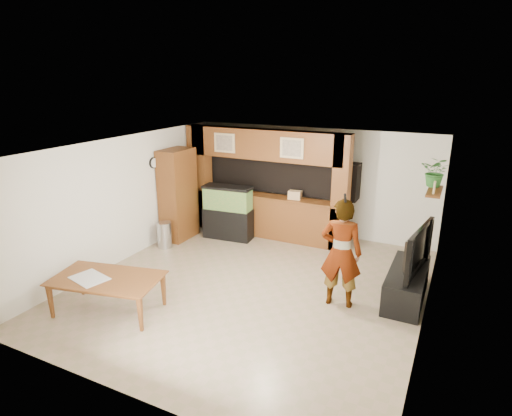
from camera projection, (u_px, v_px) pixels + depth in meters
The scene contains 20 objects.
floor at pixel (252, 285), 8.03m from camera, with size 6.50×6.50×0.00m, color gray.
ceiling at pixel (252, 148), 7.25m from camera, with size 6.50×6.50×0.00m, color white.
wall_back at pixel (312, 181), 10.43m from camera, with size 6.00×6.00×0.00m, color white.
wall_left at pixel (123, 199), 8.90m from camera, with size 6.50×6.50×0.00m, color white.
wall_right at pixel (431, 249), 6.38m from camera, with size 6.50×6.50×0.00m, color white.
partition at pixel (266, 182), 10.30m from camera, with size 4.20×0.99×2.60m.
wall_clock at pixel (154, 163), 9.57m from camera, with size 0.05×0.25×0.25m.
wall_shelf at pixel (434, 191), 7.99m from camera, with size 0.25×0.90×0.04m, color brown.
pantry_cabinet at pixel (178, 194), 10.11m from camera, with size 0.54×0.88×2.16m, color brown.
trash_can at pixel (165, 235), 9.73m from camera, with size 0.33×0.33×0.60m, color #B2B2B7.
aquarium at pixel (228, 213), 10.19m from camera, with size 1.17×0.44×1.29m.
tv_stand at pixel (407, 284), 7.49m from camera, with size 0.60×1.65×0.55m, color black.
television at pixel (411, 248), 7.28m from camera, with size 1.41×0.18×0.81m, color black.
photo_frame at pixel (434, 188), 7.76m from camera, with size 0.03×0.16×0.21m, color tan.
potted_plant at pixel (436, 172), 8.17m from camera, with size 0.52×0.45×0.58m, color #2D702D.
person at pixel (341, 253), 7.11m from camera, with size 0.69×0.45×1.89m, color tan.
microphone at pixel (345, 198), 6.66m from camera, with size 0.04×0.04×0.17m, color black.
dining_table at pixel (107, 296), 7.03m from camera, with size 1.76×0.98×0.62m, color brown.
newspaper_a at pixel (89, 278), 6.94m from camera, with size 0.60×0.44×0.01m, color silver.
counter_box at pixel (295, 195), 9.84m from camera, with size 0.29×0.19×0.19m, color tan.
Camera 1 is at (3.25, -6.46, 3.78)m, focal length 30.00 mm.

